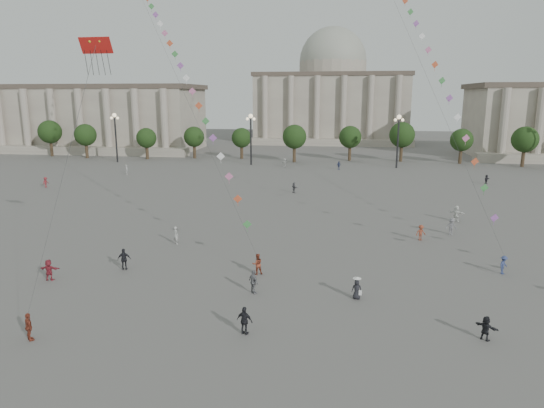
# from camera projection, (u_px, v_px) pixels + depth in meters

# --- Properties ---
(ground) EXTENTS (360.00, 360.00, 0.00)m
(ground) POSITION_uv_depth(u_px,v_px,m) (274.00, 311.00, 32.80)
(ground) COLOR #52504E
(ground) RESTS_ON ground
(hall_west) EXTENTS (84.00, 26.22, 17.20)m
(hall_west) POSITION_uv_depth(u_px,v_px,m) (52.00, 118.00, 132.32)
(hall_west) COLOR gray
(hall_west) RESTS_ON ground
(hall_central) EXTENTS (48.30, 34.30, 35.50)m
(hall_central) POSITION_uv_depth(u_px,v_px,m) (332.00, 96.00, 154.44)
(hall_central) COLOR gray
(hall_central) RESTS_ON ground
(tree_row) EXTENTS (137.12, 5.12, 8.00)m
(tree_row) POSITION_uv_depth(u_px,v_px,m) (324.00, 137.00, 106.92)
(tree_row) COLOR #35271A
(tree_row) RESTS_ON ground
(lamp_post_far_west) EXTENTS (2.00, 0.90, 10.65)m
(lamp_post_far_west) POSITION_uv_depth(u_px,v_px,m) (115.00, 128.00, 105.20)
(lamp_post_far_west) COLOR #262628
(lamp_post_far_west) RESTS_ON ground
(lamp_post_mid_west) EXTENTS (2.00, 0.90, 10.65)m
(lamp_post_mid_west) POSITION_uv_depth(u_px,v_px,m) (251.00, 130.00, 100.91)
(lamp_post_mid_west) COLOR #262628
(lamp_post_mid_west) RESTS_ON ground
(lamp_post_mid_east) EXTENTS (2.00, 0.90, 10.65)m
(lamp_post_mid_east) POSITION_uv_depth(u_px,v_px,m) (398.00, 131.00, 96.63)
(lamp_post_mid_east) COLOR #262628
(lamp_post_mid_east) RESTS_ON ground
(person_crowd_0) EXTENTS (1.04, 0.90, 1.68)m
(person_crowd_0) POSITION_uv_depth(u_px,v_px,m) (339.00, 165.00, 95.75)
(person_crowd_0) COLOR navy
(person_crowd_0) RESTS_ON ground
(person_crowd_2) EXTENTS (0.92, 1.21, 1.66)m
(person_crowd_2) POSITION_uv_depth(u_px,v_px,m) (46.00, 182.00, 77.06)
(person_crowd_2) COLOR maroon
(person_crowd_2) RESTS_ON ground
(person_crowd_3) EXTENTS (1.36, 1.22, 1.50)m
(person_crowd_3) POSITION_uv_depth(u_px,v_px,m) (486.00, 328.00, 28.83)
(person_crowd_3) COLOR black
(person_crowd_3) RESTS_ON ground
(person_crowd_4) EXTENTS (1.45, 1.64, 1.80)m
(person_crowd_4) POSITION_uv_depth(u_px,v_px,m) (285.00, 163.00, 99.23)
(person_crowd_4) COLOR beige
(person_crowd_4) RESTS_ON ground
(person_crowd_6) EXTENTS (1.25, 0.85, 1.79)m
(person_crowd_6) POSITION_uv_depth(u_px,v_px,m) (451.00, 226.00, 50.73)
(person_crowd_6) COLOR slate
(person_crowd_6) RESTS_ON ground
(person_crowd_7) EXTENTS (1.82, 1.23, 1.88)m
(person_crowd_7) POSITION_uv_depth(u_px,v_px,m) (456.00, 214.00, 56.14)
(person_crowd_7) COLOR silver
(person_crowd_7) RESTS_ON ground
(person_crowd_8) EXTENTS (1.18, 0.91, 1.61)m
(person_crowd_8) POSITION_uv_depth(u_px,v_px,m) (421.00, 233.00, 48.79)
(person_crowd_8) COLOR brown
(person_crowd_8) RESTS_ON ground
(person_crowd_9) EXTENTS (1.30, 1.33, 1.52)m
(person_crowd_9) POSITION_uv_depth(u_px,v_px,m) (486.00, 179.00, 80.26)
(person_crowd_9) COLOR black
(person_crowd_9) RESTS_ON ground
(person_crowd_10) EXTENTS (0.53, 0.72, 1.82)m
(person_crowd_10) POSITION_uv_depth(u_px,v_px,m) (127.00, 170.00, 89.78)
(person_crowd_10) COLOR #ADAEA9
(person_crowd_10) RESTS_ON ground
(person_crowd_12) EXTENTS (1.28, 1.49, 1.62)m
(person_crowd_12) POSITION_uv_depth(u_px,v_px,m) (294.00, 188.00, 72.80)
(person_crowd_12) COLOR slate
(person_crowd_12) RESTS_ON ground
(person_crowd_13) EXTENTS (0.76, 0.75, 1.76)m
(person_crowd_13) POSITION_uv_depth(u_px,v_px,m) (176.00, 235.00, 47.62)
(person_crowd_13) COLOR #AFAFAB
(person_crowd_13) RESTS_ON ground
(tourist_0) EXTENTS (1.05, 0.99, 1.75)m
(tourist_0) POSITION_uv_depth(u_px,v_px,m) (29.00, 327.00, 28.72)
(tourist_0) COLOR brown
(tourist_0) RESTS_ON ground
(tourist_1) EXTENTS (1.13, 0.72, 1.78)m
(tourist_1) POSITION_uv_depth(u_px,v_px,m) (245.00, 321.00, 29.48)
(tourist_1) COLOR black
(tourist_1) RESTS_ON ground
(tourist_2) EXTENTS (1.62, 0.58, 1.72)m
(tourist_2) POSITION_uv_depth(u_px,v_px,m) (49.00, 270.00, 38.19)
(tourist_2) COLOR #9E2B39
(tourist_2) RESTS_ON ground
(tourist_3) EXTENTS (1.06, 1.05, 1.79)m
(tourist_3) POSITION_uv_depth(u_px,v_px,m) (254.00, 282.00, 35.62)
(tourist_3) COLOR slate
(tourist_3) RESTS_ON ground
(tourist_4) EXTENTS (1.16, 0.75, 1.84)m
(tourist_4) POSITION_uv_depth(u_px,v_px,m) (124.00, 259.00, 40.50)
(tourist_4) COLOR black
(tourist_4) RESTS_ON ground
(kite_flyer_0) EXTENTS (1.04, 0.94, 1.75)m
(kite_flyer_0) POSITION_uv_depth(u_px,v_px,m) (257.00, 264.00, 39.49)
(kite_flyer_0) COLOR brown
(kite_flyer_0) RESTS_ON ground
(kite_flyer_1) EXTENTS (1.09, 1.14, 1.56)m
(kite_flyer_1) POSITION_uv_depth(u_px,v_px,m) (504.00, 265.00, 39.55)
(kite_flyer_1) COLOR navy
(kite_flyer_1) RESTS_ON ground
(hat_person) EXTENTS (0.74, 0.60, 1.69)m
(hat_person) POSITION_uv_depth(u_px,v_px,m) (357.00, 288.00, 34.65)
(hat_person) COLOR black
(hat_person) RESTS_ON ground
(dragon_kite) EXTENTS (2.21, 3.97, 17.62)m
(dragon_kite) POSITION_uv_depth(u_px,v_px,m) (96.00, 58.00, 32.04)
(dragon_kite) COLOR red
(dragon_kite) RESTS_ON ground
(kite_train_west) EXTENTS (30.04, 41.63, 64.47)m
(kite_train_west) POSITION_uv_depth(u_px,v_px,m) (160.00, 29.00, 58.55)
(kite_train_west) COLOR #3F3F3F
(kite_train_west) RESTS_ON ground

